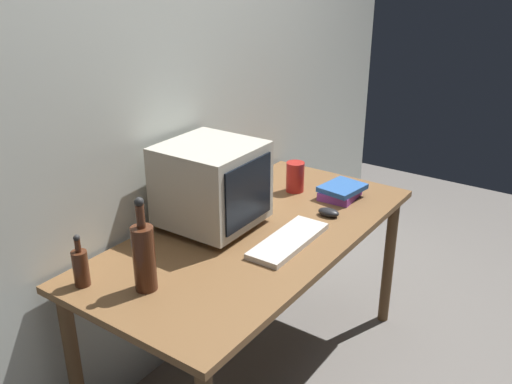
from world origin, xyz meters
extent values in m
plane|color=slate|center=(0.00, 0.00, 0.00)|extent=(6.00, 6.00, 0.00)
cube|color=beige|center=(0.00, 0.45, 1.25)|extent=(4.00, 0.08, 2.50)
cube|color=brown|center=(0.00, 0.00, 0.74)|extent=(1.61, 0.78, 0.03)
cylinder|color=brown|center=(0.75, -0.33, 0.36)|extent=(0.06, 0.06, 0.73)
cylinder|color=brown|center=(-0.75, 0.33, 0.36)|extent=(0.06, 0.06, 0.73)
cylinder|color=brown|center=(0.75, 0.33, 0.36)|extent=(0.06, 0.06, 0.73)
cube|color=#B2AD9E|center=(-0.07, 0.18, 0.77)|extent=(0.28, 0.24, 0.03)
cube|color=#B2AD9E|center=(-0.07, 0.18, 0.96)|extent=(0.39, 0.39, 0.34)
cube|color=black|center=(-0.07, -0.01, 0.96)|extent=(0.31, 0.01, 0.27)
cube|color=beige|center=(-0.02, -0.17, 0.77)|extent=(0.42, 0.16, 0.02)
ellipsoid|color=black|center=(0.31, -0.18, 0.78)|extent=(0.06, 0.10, 0.04)
cylinder|color=#472314|center=(-0.59, 0.06, 0.88)|extent=(0.08, 0.08, 0.24)
cylinder|color=#472314|center=(-0.59, 0.06, 1.04)|extent=(0.03, 0.03, 0.08)
sphere|color=#262626|center=(-0.59, 0.06, 1.09)|extent=(0.03, 0.03, 0.03)
cylinder|color=#472314|center=(-0.70, 0.26, 0.83)|extent=(0.06, 0.06, 0.13)
cylinder|color=#472314|center=(-0.70, 0.26, 0.92)|extent=(0.02, 0.02, 0.05)
sphere|color=#262626|center=(-0.70, 0.26, 0.95)|extent=(0.02, 0.02, 0.02)
cube|color=#843893|center=(0.53, -0.13, 0.78)|extent=(0.20, 0.17, 0.04)
cube|color=#28569E|center=(0.53, -0.14, 0.81)|extent=(0.23, 0.19, 0.02)
cylinder|color=#3370B2|center=(0.28, 0.24, 0.80)|extent=(0.08, 0.08, 0.09)
torus|color=#3370B2|center=(0.34, 0.24, 0.81)|extent=(0.06, 0.01, 0.06)
cylinder|color=#A51E19|center=(0.47, 0.09, 0.83)|extent=(0.09, 0.09, 0.15)
camera|label=1|loc=(-1.73, -1.21, 1.84)|focal=38.87mm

